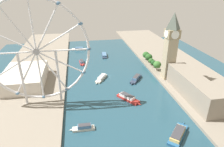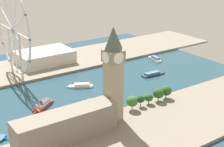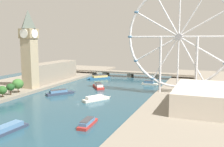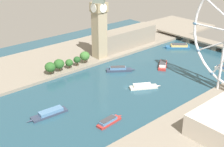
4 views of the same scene
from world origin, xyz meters
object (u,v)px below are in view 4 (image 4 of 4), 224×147
object	(u,v)px
clock_tower	(99,21)
tour_boat_2	(119,69)
tour_boat_6	(109,121)
parliament_block	(127,38)
tour_boat_1	(163,64)
tour_boat_3	(224,69)
tour_boat_0	(50,113)
tour_boat_4	(178,46)
tour_boat_5	(144,86)
river_bridge	(217,45)

from	to	relation	value
clock_tower	tour_boat_2	bearing A→B (deg)	-8.26
clock_tower	tour_boat_6	size ratio (longest dim) A/B	3.34
clock_tower	parliament_block	size ratio (longest dim) A/B	0.99
tour_boat_1	tour_boat_3	distance (m)	66.06
tour_boat_2	tour_boat_3	distance (m)	114.94
tour_boat_0	tour_boat_6	size ratio (longest dim) A/B	1.40
tour_boat_0	tour_boat_1	world-z (taller)	tour_boat_1
tour_boat_3	tour_boat_4	bearing A→B (deg)	165.04
tour_boat_3	tour_boat_0	bearing A→B (deg)	-102.67
tour_boat_0	tour_boat_1	distance (m)	149.40
tour_boat_3	clock_tower	bearing A→B (deg)	-143.84
parliament_block	tour_boat_3	xyz separation A→B (m)	(122.27, 30.50, -12.72)
tour_boat_3	tour_boat_5	xyz separation A→B (m)	(-28.45, -97.47, -0.19)
river_bridge	tour_boat_2	xyz separation A→B (m)	(-32.26, -143.39, -4.04)
river_bridge	tour_boat_6	world-z (taller)	river_bridge
parliament_block	tour_boat_2	size ratio (longest dim) A/B	2.96
tour_boat_6	tour_boat_2	bearing A→B (deg)	38.55
tour_boat_1	tour_boat_3	xyz separation A→B (m)	(51.51, 41.37, -0.21)
river_bridge	tour_boat_4	xyz separation A→B (m)	(-36.89, -33.31, -3.88)
clock_tower	tour_boat_2	size ratio (longest dim) A/B	2.92
clock_tower	tour_boat_2	distance (m)	61.25
parliament_block	tour_boat_0	distance (m)	177.87
river_bridge	tour_boat_4	bearing A→B (deg)	-137.92
clock_tower	river_bridge	xyz separation A→B (m)	(73.44, 137.41, -40.91)
tour_boat_4	tour_boat_5	xyz separation A→B (m)	(50.54, -119.91, -0.38)
tour_boat_1	tour_boat_6	distance (m)	129.06
parliament_block	tour_boat_4	distance (m)	69.51
river_bridge	tour_boat_2	distance (m)	147.03
parliament_block	tour_boat_5	bearing A→B (deg)	-35.52
clock_tower	tour_boat_5	xyz separation A→B (m)	(87.08, -15.80, -45.18)
parliament_block	tour_boat_1	bearing A→B (deg)	-8.73
tour_boat_0	tour_boat_3	bearing A→B (deg)	170.58
tour_boat_0	tour_boat_6	xyz separation A→B (m)	(41.23, 29.00, 0.10)
tour_boat_3	tour_boat_4	distance (m)	82.11
tour_boat_0	tour_boat_5	world-z (taller)	tour_boat_5
tour_boat_3	tour_boat_6	world-z (taller)	tour_boat_3
tour_boat_2	tour_boat_5	world-z (taller)	tour_boat_2
tour_boat_0	tour_boat_3	xyz separation A→B (m)	(46.01, 190.66, 0.28)
tour_boat_1	river_bridge	bearing A→B (deg)	-41.65
clock_tower	tour_boat_3	bearing A→B (deg)	35.26
tour_boat_5	tour_boat_4	bearing A→B (deg)	53.45
clock_tower	tour_boat_3	size ratio (longest dim) A/B	3.73
tour_boat_0	tour_boat_5	distance (m)	94.83
river_bridge	parliament_block	bearing A→B (deg)	-132.91
tour_boat_1	tour_boat_5	world-z (taller)	tour_boat_1
clock_tower	parliament_block	bearing A→B (deg)	97.50
tour_boat_2	tour_boat_0	bearing A→B (deg)	-128.49
clock_tower	tour_boat_5	distance (m)	99.37
clock_tower	river_bridge	bearing A→B (deg)	61.88
river_bridge	tour_boat_5	size ratio (longest dim) A/B	6.60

